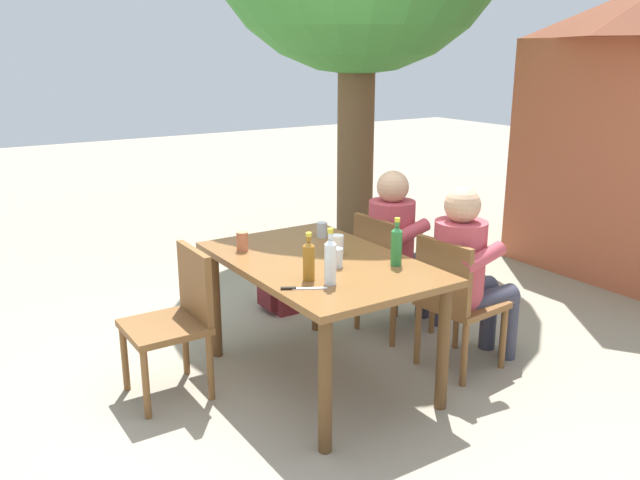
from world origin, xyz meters
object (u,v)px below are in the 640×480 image
person_in_plaid_shirt (400,243)px  cup_terracotta (242,241)px  person_in_white_shirt (468,268)px  chair_near_left (177,315)px  cup_glass (337,258)px  backpack_by_near_side (279,285)px  bottle_clear (330,260)px  cup_steel (322,230)px  cup_white (337,245)px  bottle_green (397,245)px  chair_far_left (387,269)px  chair_far_right (454,297)px  table_knife (300,288)px  bottle_amber (309,260)px  dining_table (320,276)px

person_in_plaid_shirt → cup_terracotta: size_ratio=9.89×
person_in_white_shirt → cup_terracotta: (-0.74, -1.18, 0.18)m
chair_near_left → cup_glass: 0.98m
backpack_by_near_side → person_in_white_shirt: bearing=20.0°
person_in_plaid_shirt → bottle_clear: 1.31m
cup_glass → bottle_clear: bearing=-40.9°
cup_steel → cup_white: size_ratio=0.84×
bottle_clear → bottle_green: bottle_clear is taller
chair_far_left → cup_white: bearing=-65.2°
person_in_plaid_shirt → cup_terracotta: bearing=-93.7°
backpack_by_near_side → chair_far_right: bearing=16.1°
chair_near_left → cup_glass: size_ratio=7.92×
cup_white → table_knife: cup_white is taller
chair_far_right → bottle_clear: (0.04, -0.96, 0.42)m
person_in_plaid_shirt → bottle_amber: person_in_plaid_shirt is taller
dining_table → cup_white: 0.22m
chair_far_right → cup_steel: size_ratio=8.71×
chair_far_right → table_knife: chair_far_right is taller
chair_far_right → chair_near_left: bearing=-113.4°
bottle_amber → cup_terracotta: bearing=-175.0°
table_knife → backpack_by_near_side: (-1.50, 0.71, -0.57)m
bottle_green → backpack_by_near_side: (-1.46, 0.04, -0.69)m
chair_far_left → person_in_white_shirt: person_in_white_shirt is taller
chair_near_left → cup_white: bearing=72.0°
bottle_green → backpack_by_near_side: bearing=178.4°
person_in_white_shirt → cup_glass: bearing=-100.7°
backpack_by_near_side → cup_glass: bearing=-14.8°
person_in_white_shirt → bottle_clear: 1.10m
bottle_clear → chair_near_left: bearing=-140.5°
chair_near_left → person_in_plaid_shirt: person_in_plaid_shirt is taller
bottle_clear → backpack_by_near_side: (-1.52, 0.53, -0.70)m
chair_near_left → bottle_clear: bottle_clear is taller
cup_steel → table_knife: 0.99m
table_knife → dining_table: bearing=135.5°
person_in_plaid_shirt → bottle_amber: size_ratio=4.47×
chair_far_left → cup_white: size_ratio=7.33×
cup_white → cup_terracotta: bearing=-130.0°
person_in_white_shirt → dining_table: bearing=-110.5°
chair_far_right → person_in_white_shirt: size_ratio=0.74×
bottle_green → cup_white: 0.40m
chair_far_left → backpack_by_near_side: 0.96m
chair_far_right → cup_terracotta: 1.35m
cup_white → cup_glass: cup_white is taller
chair_far_right → person_in_plaid_shirt: 0.70m
person_in_plaid_shirt → cup_steel: (-0.07, -0.61, 0.17)m
chair_far_right → dining_table: bearing=-113.7°
bottle_clear → cup_terracotta: size_ratio=2.54×
chair_near_left → cup_steel: size_ratio=8.71×
cup_terracotta → backpack_by_near_side: 1.16m
person_in_white_shirt → bottle_clear: person_in_white_shirt is taller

